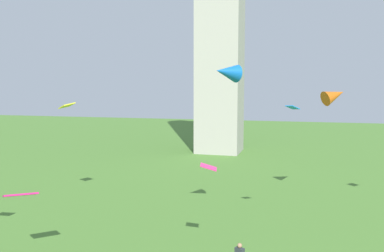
% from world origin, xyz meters
% --- Properties ---
extents(kite_flying_0, '(2.44, 2.14, 1.77)m').
position_xyz_m(kite_flying_0, '(6.54, 31.29, 9.42)').
color(kite_flying_0, '#C75712').
extents(kite_flying_1, '(2.04, 2.04, 0.49)m').
position_xyz_m(kite_flying_1, '(-10.81, 15.16, 4.12)').
color(kite_flying_1, '#D71C71').
extents(kite_flying_2, '(1.93, 1.97, 1.26)m').
position_xyz_m(kite_flying_2, '(-0.53, 21.16, 10.93)').
color(kite_flying_2, '#105DB3').
extents(kite_flying_4, '(1.70, 1.65, 0.59)m').
position_xyz_m(kite_flying_4, '(-14.74, 25.31, 8.56)').
color(kite_flying_4, yellow).
extents(kite_flying_5, '(0.93, 0.98, 0.31)m').
position_xyz_m(kite_flying_5, '(3.37, 22.85, 8.76)').
color(kite_flying_5, '#1A7FEB').
extents(kite_flying_6, '(1.01, 0.83, 0.38)m').
position_xyz_m(kite_flying_6, '(-0.92, 18.09, 5.65)').
color(kite_flying_6, '#E1317B').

